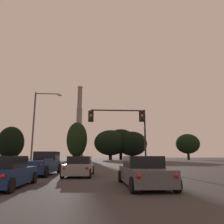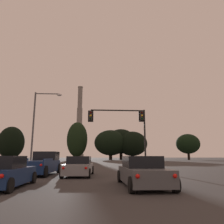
{
  "view_description": "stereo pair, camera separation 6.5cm",
  "coord_description": "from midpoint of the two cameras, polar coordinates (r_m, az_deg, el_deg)",
  "views": [
    {
      "loc": [
        1.07,
        0.47,
        1.41
      ],
      "look_at": [
        3.63,
        38.5,
        9.19
      ],
      "focal_mm": 35.0,
      "sensor_mm": 36.0,
      "label": 1
    },
    {
      "loc": [
        1.13,
        0.46,
        1.41
      ],
      "look_at": [
        3.63,
        38.5,
        9.19
      ],
      "focal_mm": 35.0,
      "sensor_mm": 36.0,
      "label": 2
    }
  ],
  "objects": [
    {
      "name": "treeline_center_left",
      "position": [
        100.46,
        -24.84,
        -7.26
      ],
      "size": [
        10.7,
        9.63,
        13.72
      ],
      "color": "black",
      "rests_on": "ground_plane"
    },
    {
      "name": "street_lamp",
      "position": [
        27.33,
        -18.76,
        -2.25
      ],
      "size": [
        3.29,
        0.36,
        9.06
      ],
      "color": "#56565B",
      "rests_on": "ground_plane"
    },
    {
      "name": "treeline_right_mid",
      "position": [
        97.48,
        19.24,
        -7.86
      ],
      "size": [
        9.89,
        8.9,
        10.71
      ],
      "color": "black",
      "rests_on": "ground_plane"
    },
    {
      "name": "sedan_right_lane_second",
      "position": [
        11.03,
        8.13,
        -15.27
      ],
      "size": [
        2.07,
        4.74,
        1.43
      ],
      "rotation": [
        0.0,
        0.0,
        0.02
      ],
      "color": "#4C4F54",
      "rests_on": "ground_plane"
    },
    {
      "name": "treeline_far_right",
      "position": [
        93.67,
        -9.07,
        -7.08
      ],
      "size": [
        8.6,
        7.74,
        15.76
      ],
      "color": "black",
      "rests_on": "ground_plane"
    },
    {
      "name": "smokestack",
      "position": [
        167.57,
        -8.57,
        -4.47
      ],
      "size": [
        7.81,
        7.81,
        55.33
      ],
      "color": "slate",
      "rests_on": "ground_plane"
    },
    {
      "name": "hatchback_left_lane_second",
      "position": [
        11.5,
        -26.15,
        -14.1
      ],
      "size": [
        1.9,
        4.11,
        1.44
      ],
      "rotation": [
        0.0,
        0.0,
        -0.0
      ],
      "color": "navy",
      "rests_on": "ground_plane"
    },
    {
      "name": "traffic_light_overhead_right",
      "position": [
        23.49,
        3.75,
        -2.9
      ],
      "size": [
        6.3,
        0.5,
        6.41
      ],
      "color": "black",
      "rests_on": "ground_plane"
    },
    {
      "name": "sedan_center_lane_front",
      "position": [
        16.9,
        -8.5,
        -13.93
      ],
      "size": [
        2.14,
        4.76,
        1.43
      ],
      "rotation": [
        0.0,
        0.0,
        -0.04
      ],
      "color": "gray",
      "rests_on": "ground_plane"
    },
    {
      "name": "treeline_left_mid",
      "position": [
        91.2,
        -0.34,
        -8.02
      ],
      "size": [
        13.46,
        12.11,
        12.23
      ],
      "color": "black",
      "rests_on": "ground_plane"
    },
    {
      "name": "pickup_truck_left_lane_front",
      "position": [
        18.68,
        -17.84,
        -12.86
      ],
      "size": [
        2.35,
        5.56,
        1.82
      ],
      "rotation": [
        0.0,
        0.0,
        -0.03
      ],
      "color": "navy",
      "rests_on": "ground_plane"
    },
    {
      "name": "treeline_center_right",
      "position": [
        91.57,
        5.34,
        -8.24
      ],
      "size": [
        12.34,
        11.1,
        11.64
      ],
      "color": "black",
      "rests_on": "ground_plane"
    },
    {
      "name": "treeline_far_left",
      "position": [
        93.57,
        2.37,
        -7.66
      ],
      "size": [
        12.71,
        11.44,
        12.9
      ],
      "color": "black",
      "rests_on": "ground_plane"
    }
  ]
}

